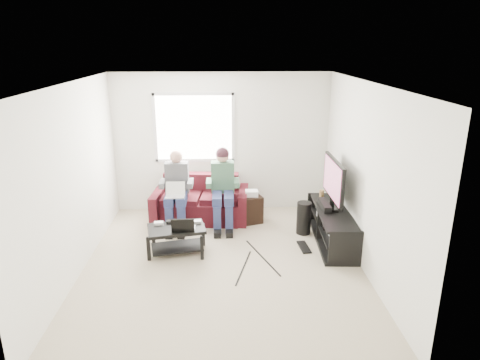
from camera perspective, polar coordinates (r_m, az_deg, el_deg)
name	(u,v)px	position (r m, az deg, el deg)	size (l,w,h in m)	color
floor	(223,265)	(6.37, -2.32, -11.22)	(4.50, 4.50, 0.00)	#B6A38E
ceiling	(220,83)	(5.59, -2.66, 12.76)	(4.50, 4.50, 0.00)	white
wall_back	(222,143)	(8.02, -2.47, 4.93)	(4.50, 4.50, 0.00)	white
wall_front	(221,260)	(3.77, -2.50, -10.60)	(4.50, 4.50, 0.00)	white
wall_left	(73,182)	(6.19, -21.33, -0.26)	(4.50, 4.50, 0.00)	white
wall_right	(366,178)	(6.17, 16.42, 0.21)	(4.50, 4.50, 0.00)	white
window	(194,128)	(7.96, -6.13, 6.94)	(1.48, 0.04, 1.28)	white
sofa	(201,203)	(7.82, -5.21, -3.14)	(1.77, 0.93, 0.80)	#48121C
person_left	(176,187)	(7.45, -8.47, -0.91)	(0.40, 0.70, 1.32)	navy
person_right	(223,183)	(7.40, -2.31, -0.35)	(0.40, 0.71, 1.37)	navy
laptop_silver	(175,193)	(7.23, -8.66, -1.75)	(0.32, 0.22, 0.24)	silver
coffee_table	(177,234)	(6.64, -8.45, -7.14)	(0.94, 0.68, 0.42)	black
laptop_black	(183,222)	(6.46, -7.56, -5.57)	(0.34, 0.24, 0.24)	black
controller_a	(159,223)	(6.73, -10.79, -5.68)	(0.14, 0.09, 0.04)	silver
controller_b	(171,221)	(6.76, -9.20, -5.48)	(0.14, 0.09, 0.04)	black
controller_c	(197,222)	(6.69, -5.81, -5.57)	(0.14, 0.09, 0.04)	gray
tv_stand	(332,228)	(7.09, 12.17, -6.25)	(0.58, 1.68, 0.55)	black
tv	(334,181)	(6.91, 12.37, -0.12)	(0.12, 1.10, 0.81)	black
soundbar	(325,205)	(7.02, 11.22, -3.31)	(0.12, 0.50, 0.10)	black
drink_cup	(322,193)	(7.52, 10.83, -1.77)	(0.08, 0.08, 0.12)	olive
console_white	(339,234)	(6.71, 13.04, -7.05)	(0.30, 0.22, 0.06)	silver
console_grey	(328,216)	(7.33, 11.65, -4.69)	(0.34, 0.26, 0.08)	gray
console_black	(333,225)	(7.02, 12.32, -5.82)	(0.38, 0.30, 0.07)	black
subwoofer	(304,218)	(7.31, 8.50, -5.03)	(0.24, 0.24, 0.55)	black
keyboard_floor	(304,247)	(6.92, 8.52, -8.83)	(0.14, 0.42, 0.02)	black
end_table	(252,208)	(7.68, 1.55, -3.73)	(0.33, 0.33, 0.59)	black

